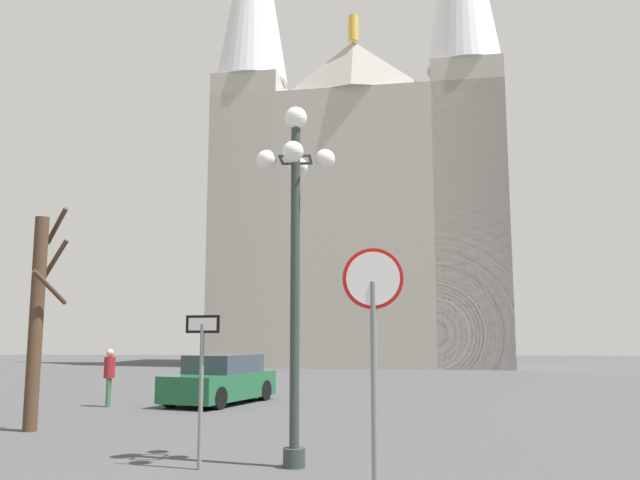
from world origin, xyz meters
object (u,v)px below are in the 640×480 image
object	(u,v)px
cathedral	(360,192)
stop_sign	(373,323)
parked_car_near_green	(221,380)
bare_tree	(37,316)
street_lamp	(295,226)
pedestrian_walking	(109,372)
one_way_arrow_sign	(202,370)

from	to	relation	value
cathedral	stop_sign	distance (m)	37.58
cathedral	parked_car_near_green	bearing A→B (deg)	-100.75
bare_tree	parked_car_near_green	distance (m)	6.89
street_lamp	cathedral	bearing A→B (deg)	87.49
parked_car_near_green	pedestrian_walking	bearing A→B (deg)	-161.36
stop_sign	bare_tree	xyz separation A→B (m)	(-7.37, 6.10, 0.25)
stop_sign	one_way_arrow_sign	world-z (taller)	stop_sign
one_way_arrow_sign	pedestrian_walking	distance (m)	9.99
street_lamp	pedestrian_walking	distance (m)	10.97
cathedral	parked_car_near_green	xyz separation A→B (m)	(-4.61, -24.30, -11.19)
cathedral	one_way_arrow_sign	distance (m)	35.77
stop_sign	parked_car_near_green	xyz separation A→B (m)	(-4.35, 12.03, -1.56)
street_lamp	bare_tree	xyz separation A→B (m)	(-6.15, 3.65, -1.42)
stop_sign	parked_car_near_green	world-z (taller)	stop_sign
street_lamp	bare_tree	size ratio (longest dim) A/B	1.19
cathedral	bare_tree	distance (m)	32.55
cathedral	parked_car_near_green	world-z (taller)	cathedral
street_lamp	bare_tree	distance (m)	7.29
stop_sign	bare_tree	size ratio (longest dim) A/B	0.64
one_way_arrow_sign	bare_tree	size ratio (longest dim) A/B	0.48
stop_sign	pedestrian_walking	world-z (taller)	stop_sign
street_lamp	pedestrian_walking	bearing A→B (deg)	126.28
cathedral	stop_sign	bearing A→B (deg)	-90.42
stop_sign	one_way_arrow_sign	xyz separation A→B (m)	(-2.70, 2.21, -0.71)
street_lamp	pedestrian_walking	xyz separation A→B (m)	(-6.25, 8.52, -2.92)
one_way_arrow_sign	bare_tree	world-z (taller)	bare_tree
one_way_arrow_sign	bare_tree	distance (m)	6.15
one_way_arrow_sign	pedestrian_walking	bearing A→B (deg)	118.56
parked_car_near_green	bare_tree	bearing A→B (deg)	-116.98
one_way_arrow_sign	parked_car_near_green	distance (m)	9.99
street_lamp	pedestrian_walking	world-z (taller)	street_lamp
stop_sign	bare_tree	bearing A→B (deg)	140.38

